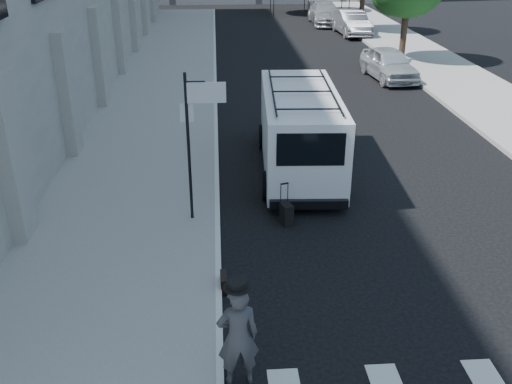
{
  "coord_description": "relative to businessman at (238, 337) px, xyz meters",
  "views": [
    {
      "loc": [
        -1.91,
        -8.96,
        6.53
      ],
      "look_at": [
        -1.15,
        2.09,
        1.3
      ],
      "focal_mm": 40.0,
      "sensor_mm": 36.0,
      "label": 1
    }
  ],
  "objects": [
    {
      "name": "ground",
      "position": [
        1.71,
        2.12,
        -0.89
      ],
      "size": [
        120.0,
        120.0,
        0.0
      ],
      "primitive_type": "plane",
      "color": "black",
      "rests_on": "ground"
    },
    {
      "name": "sidewalk_left",
      "position": [
        -2.54,
        18.12,
        -0.81
      ],
      "size": [
        4.5,
        48.0,
        0.15
      ],
      "primitive_type": "cube",
      "color": "gray",
      "rests_on": "ground"
    },
    {
      "name": "sidewalk_right",
      "position": [
        10.71,
        22.12,
        -0.81
      ],
      "size": [
        4.0,
        56.0,
        0.15
      ],
      "primitive_type": "cube",
      "color": "gray",
      "rests_on": "ground"
    },
    {
      "name": "sign_pole",
      "position": [
        -0.65,
        5.32,
        1.77
      ],
      "size": [
        1.03,
        0.07,
        3.5
      ],
      "color": "black",
      "rests_on": "sidewalk_left"
    },
    {
      "name": "businessman",
      "position": [
        0.0,
        0.0,
        0.0
      ],
      "size": [
        0.69,
        0.5,
        1.77
      ],
      "primitive_type": "imported",
      "rotation": [
        0.0,
        0.0,
        3.26
      ],
      "color": "#3E3D40",
      "rests_on": "ground"
    },
    {
      "name": "briefcase",
      "position": [
        -0.19,
        2.5,
        -0.72
      ],
      "size": [
        0.13,
        0.44,
        0.34
      ],
      "primitive_type": "cube",
      "rotation": [
        0.0,
        0.0,
        0.03
      ],
      "color": "black",
      "rests_on": "ground"
    },
    {
      "name": "suitcase",
      "position": [
        1.35,
        5.12,
        -0.62
      ],
      "size": [
        0.32,
        0.41,
        1.01
      ],
      "rotation": [
        0.0,
        0.0,
        0.29
      ],
      "color": "black",
      "rests_on": "ground"
    },
    {
      "name": "cargo_van",
      "position": [
        2.1,
        8.5,
        0.32
      ],
      "size": [
        2.43,
        6.28,
        2.33
      ],
      "rotation": [
        0.0,
        0.0,
        -0.05
      ],
      "color": "white",
      "rests_on": "ground"
    },
    {
      "name": "parked_car_a",
      "position": [
        7.68,
        18.8,
        -0.17
      ],
      "size": [
        2.07,
        4.31,
        1.42
      ],
      "primitive_type": "imported",
      "rotation": [
        0.0,
        0.0,
        0.09
      ],
      "color": "#B3B7BC",
      "rests_on": "ground"
    },
    {
      "name": "parked_car_b",
      "position": [
        8.51,
        30.34,
        -0.12
      ],
      "size": [
        1.87,
        4.72,
        1.53
      ],
      "primitive_type": "imported",
      "rotation": [
        0.0,
        0.0,
        0.06
      ],
      "color": "#5B5C63",
      "rests_on": "ground"
    },
    {
      "name": "parked_car_c",
      "position": [
        7.59,
        34.71,
        -0.15
      ],
      "size": [
        2.14,
        5.07,
        1.46
      ],
      "primitive_type": "imported",
      "rotation": [
        0.0,
        0.0,
        -0.02
      ],
      "color": "#96989D",
      "rests_on": "ground"
    }
  ]
}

